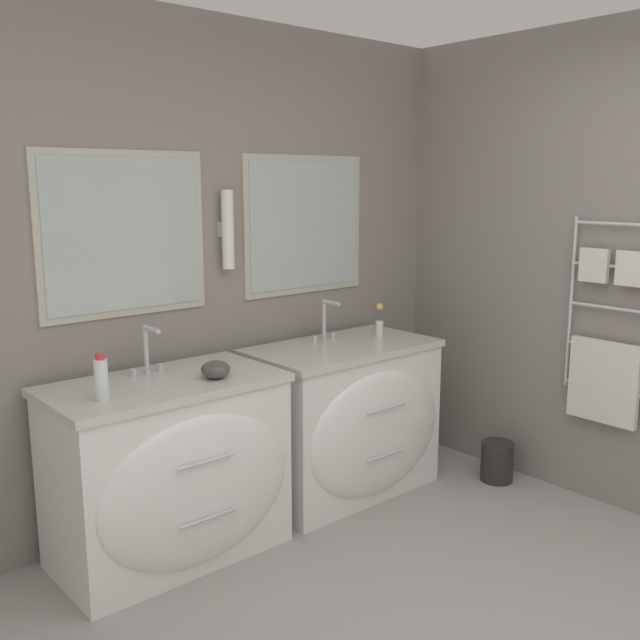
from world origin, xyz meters
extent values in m
cube|color=gray|center=(0.00, 2.28, 1.30)|extent=(5.09, 0.06, 2.60)
cube|color=#BCB7A8|center=(-0.36, 2.24, 1.52)|extent=(0.86, 0.01, 0.79)
cube|color=#B2BCBA|center=(-0.36, 2.23, 1.52)|extent=(0.79, 0.01, 0.72)
cube|color=#BCB7A8|center=(0.76, 2.24, 1.52)|extent=(0.86, 0.01, 0.79)
cube|color=#B2BCBA|center=(0.76, 2.23, 1.52)|extent=(0.79, 0.01, 0.72)
cylinder|color=white|center=(0.20, 2.20, 1.52)|extent=(0.07, 0.07, 0.41)
cube|color=silver|center=(0.20, 2.24, 1.52)|extent=(0.05, 0.02, 0.08)
cube|color=gray|center=(1.78, 1.01, 1.30)|extent=(0.06, 4.38, 2.60)
cylinder|color=silver|center=(1.71, 1.08, 1.11)|extent=(0.02, 0.02, 0.95)
cylinder|color=silver|center=(1.71, 0.85, 1.55)|extent=(0.02, 0.46, 0.02)
cylinder|color=silver|center=(1.71, 0.85, 1.33)|extent=(0.02, 0.46, 0.02)
cylinder|color=silver|center=(1.71, 0.85, 1.11)|extent=(0.02, 0.46, 0.02)
cylinder|color=silver|center=(1.71, 0.85, 0.88)|extent=(0.02, 0.46, 0.02)
cylinder|color=silver|center=(1.71, 0.85, 0.66)|extent=(0.02, 0.46, 0.02)
cube|color=silver|center=(1.69, 0.85, 0.70)|extent=(0.04, 0.39, 0.45)
cube|color=silver|center=(1.69, 0.75, 1.33)|extent=(0.04, 0.16, 0.18)
cube|color=silver|center=(1.69, 0.95, 1.33)|extent=(0.04, 0.16, 0.18)
cube|color=white|center=(-0.36, 1.92, 0.41)|extent=(1.05, 0.57, 0.83)
ellipsoid|color=white|center=(-0.36, 1.63, 0.41)|extent=(0.96, 0.13, 0.69)
cube|color=beige|center=(-0.36, 1.92, 0.84)|extent=(1.08, 0.60, 0.04)
ellipsoid|color=white|center=(-0.36, 1.89, 0.81)|extent=(0.39, 0.34, 0.11)
cylinder|color=silver|center=(-0.36, 1.56, 0.58)|extent=(0.29, 0.01, 0.01)
cylinder|color=silver|center=(-0.36, 1.56, 0.31)|extent=(0.29, 0.01, 0.01)
cube|color=white|center=(0.76, 1.92, 0.41)|extent=(1.05, 0.57, 0.83)
ellipsoid|color=white|center=(0.76, 1.63, 0.41)|extent=(0.96, 0.13, 0.69)
cube|color=beige|center=(0.76, 1.92, 0.84)|extent=(1.08, 0.60, 0.04)
ellipsoid|color=white|center=(0.76, 1.89, 0.81)|extent=(0.39, 0.34, 0.11)
cylinder|color=silver|center=(0.76, 1.56, 0.58)|extent=(0.29, 0.01, 0.01)
cylinder|color=silver|center=(0.76, 1.56, 0.31)|extent=(0.29, 0.01, 0.01)
cylinder|color=silver|center=(-0.36, 2.07, 0.98)|extent=(0.02, 0.02, 0.24)
cylinder|color=silver|center=(-0.36, 2.01, 1.09)|extent=(0.02, 0.13, 0.02)
cylinder|color=silver|center=(-0.43, 2.07, 0.88)|extent=(0.03, 0.03, 0.04)
cylinder|color=silver|center=(-0.29, 2.07, 0.88)|extent=(0.03, 0.03, 0.04)
cylinder|color=silver|center=(0.76, 2.07, 0.98)|extent=(0.02, 0.02, 0.24)
cylinder|color=silver|center=(0.76, 2.01, 1.09)|extent=(0.02, 0.13, 0.02)
cylinder|color=silver|center=(0.69, 2.07, 0.88)|extent=(0.03, 0.03, 0.04)
cylinder|color=silver|center=(0.83, 2.07, 0.88)|extent=(0.03, 0.03, 0.04)
cylinder|color=silver|center=(-0.70, 1.82, 0.95)|extent=(0.06, 0.06, 0.18)
cylinder|color=red|center=(-0.70, 1.82, 1.05)|extent=(0.04, 0.04, 0.02)
ellipsoid|color=#4C4742|center=(-0.16, 1.79, 0.90)|extent=(0.14, 0.14, 0.08)
cylinder|color=silver|center=(1.07, 1.93, 0.91)|extent=(0.04, 0.04, 0.09)
cylinder|color=#477238|center=(1.07, 1.93, 1.00)|extent=(0.01, 0.01, 0.08)
sphere|color=#E5BF47|center=(1.07, 1.93, 1.04)|extent=(0.04, 0.04, 0.04)
cylinder|color=#282626|center=(1.55, 1.39, 0.12)|extent=(0.19, 0.19, 0.24)
torus|color=#282626|center=(1.55, 1.39, 0.23)|extent=(0.20, 0.20, 0.01)
camera|label=1|loc=(-1.89, -0.95, 1.77)|focal=40.00mm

